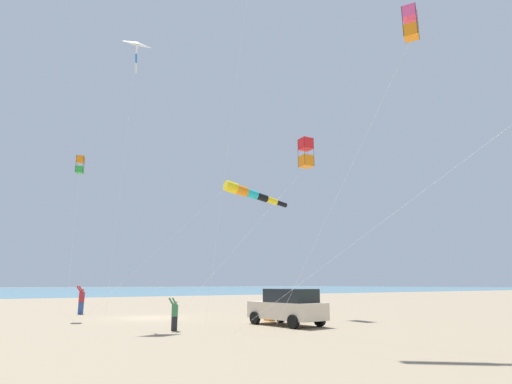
% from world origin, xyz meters
% --- Properties ---
extents(ground_plane, '(600.00, 600.00, 0.00)m').
position_xyz_m(ground_plane, '(0.00, 0.00, 0.00)').
color(ground_plane, gray).
extents(parked_car, '(4.41, 2.31, 1.85)m').
position_xyz_m(parked_car, '(-8.96, -3.94, 0.95)').
color(parked_car, beige).
rests_on(parked_car, ground_plane).
extents(cooler_box, '(0.62, 0.42, 0.42)m').
position_xyz_m(cooler_box, '(-6.09, -4.91, 0.21)').
color(cooler_box, orange).
rests_on(cooler_box, ground_plane).
extents(person_adult_flyer, '(0.53, 0.65, 1.99)m').
position_xyz_m(person_adult_flyer, '(5.98, 2.86, 1.08)').
color(person_adult_flyer, '#335199').
rests_on(person_adult_flyer, ground_plane).
extents(person_child_green_jacket, '(0.40, 0.50, 1.50)m').
position_xyz_m(person_child_green_jacket, '(-7.92, 1.92, 0.82)').
color(person_child_green_jacket, '#232328').
rests_on(person_child_green_jacket, ground_plane).
extents(kite_box_striped_overhead, '(6.43, 1.56, 10.60)m').
position_xyz_m(kite_box_striped_overhead, '(2.71, 4.47, 9.99)').
color(kite_box_striped_overhead, orange).
rests_on(kite_box_striped_overhead, ground_plane).
extents(kite_windsock_magenta_far_left, '(2.45, 15.57, 10.43)m').
position_xyz_m(kite_windsock_magenta_far_left, '(1.93, -8.81, 9.58)').
color(kite_windsock_magenta_far_left, yellow).
rests_on(kite_windsock_magenta_far_left, ground_plane).
extents(kite_box_black_fish_shape, '(1.13, 10.88, 12.45)m').
position_xyz_m(kite_box_black_fish_shape, '(-4.89, -9.21, 11.38)').
color(kite_box_black_fish_shape, red).
rests_on(kite_box_black_fish_shape, ground_plane).
extents(kite_delta_red_high_left, '(6.17, 1.64, 17.52)m').
position_xyz_m(kite_delta_red_high_left, '(-2.22, 2.70, 17.15)').
color(kite_delta_red_high_left, white).
rests_on(kite_delta_red_high_left, ground_plane).
extents(kite_box_purple_drifting, '(7.45, 2.08, 13.13)m').
position_xyz_m(kite_box_purple_drifting, '(-17.68, -3.44, 12.43)').
color(kite_box_purple_drifting, '#EF4C93').
rests_on(kite_box_purple_drifting, ground_plane).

